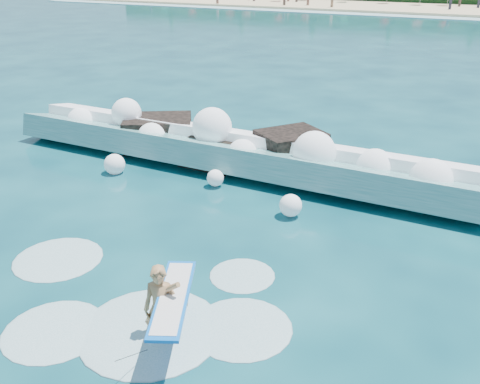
# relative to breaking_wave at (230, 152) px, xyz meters

# --- Properties ---
(ground) EXTENTS (200.00, 200.00, 0.00)m
(ground) POSITION_rel_breaking_wave_xyz_m (1.23, -6.41, -0.55)
(ground) COLOR #07323E
(ground) RESTS_ON ground
(beach) EXTENTS (140.00, 20.00, 0.40)m
(beach) POSITION_rel_breaking_wave_xyz_m (1.23, 71.59, -0.35)
(beach) COLOR tan
(beach) RESTS_ON ground
(wet_band) EXTENTS (140.00, 5.00, 0.08)m
(wet_band) POSITION_rel_breaking_wave_xyz_m (1.23, 60.59, -0.51)
(wet_band) COLOR silver
(wet_band) RESTS_ON ground
(breaking_wave) EXTENTS (18.23, 2.83, 1.57)m
(breaking_wave) POSITION_rel_breaking_wave_xyz_m (0.00, 0.00, 0.00)
(breaking_wave) COLOR teal
(breaking_wave) RESTS_ON ground
(rock_cluster) EXTENTS (8.77, 3.44, 1.58)m
(rock_cluster) POSITION_rel_breaking_wave_xyz_m (-1.07, 0.62, -0.05)
(rock_cluster) COLOR black
(rock_cluster) RESTS_ON ground
(surfer_with_board) EXTENTS (1.71, 3.05, 1.96)m
(surfer_with_board) POSITION_rel_breaking_wave_xyz_m (3.52, -9.26, 0.18)
(surfer_with_board) COLOR #A87A4E
(surfer_with_board) RESTS_ON ground
(wave_spray) EXTENTS (15.53, 4.15, 2.15)m
(wave_spray) POSITION_rel_breaking_wave_xyz_m (0.76, -0.23, 0.48)
(wave_spray) COLOR white
(wave_spray) RESTS_ON ground
(surf_foam) EXTENTS (9.04, 5.64, 0.15)m
(surf_foam) POSITION_rel_breaking_wave_xyz_m (2.76, -8.98, -0.55)
(surf_foam) COLOR silver
(surf_foam) RESTS_ON ground
(beachgoers) EXTENTS (109.00, 12.34, 1.93)m
(beachgoers) POSITION_rel_breaking_wave_xyz_m (1.66, 68.44, 0.57)
(beachgoers) COLOR #3F332D
(beachgoers) RESTS_ON ground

